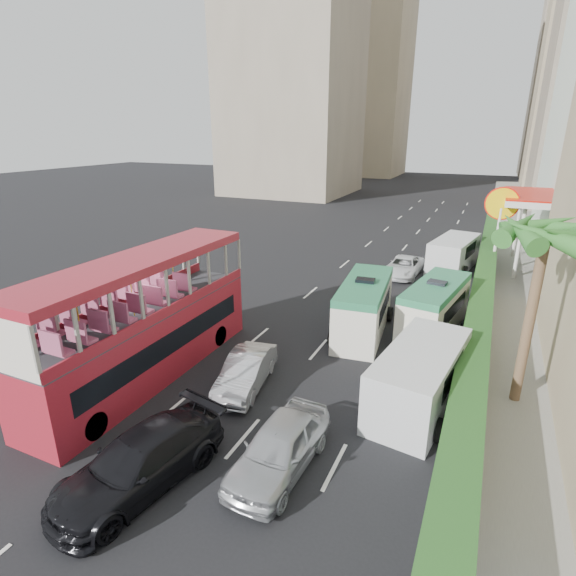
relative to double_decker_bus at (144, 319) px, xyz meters
The scene contains 18 objects.
ground_plane 6.51m from the double_decker_bus, ahead, with size 200.00×200.00×0.00m, color black.
double_decker_bus is the anchor object (origin of this frame).
car_silver_lane_a 4.90m from the double_decker_bus, 11.48° to the left, with size 1.43×4.11×1.35m, color #B1B3B8.
car_silver_lane_b 8.20m from the double_decker_bus, 20.57° to the right, with size 1.80×4.48×1.53m, color #B1B3B8.
car_black 6.84m from the double_decker_bus, 51.35° to the right, with size 2.18×5.36×1.56m, color black.
van_asset 19.52m from the double_decker_bus, 68.84° to the left, with size 2.11×4.57×1.27m, color silver.
minibus_near 10.44m from the double_decker_bus, 48.05° to the left, with size 2.02×6.05×2.68m, color silver.
minibus_far 13.73m from the double_decker_bus, 42.19° to the left, with size 1.93×5.79×2.57m, color silver.
panel_van_near 10.87m from the double_decker_bus, 12.74° to the left, with size 2.27×5.67×2.27m, color silver.
panel_van_far 23.33m from the double_decker_bus, 64.73° to the left, with size 2.29×5.73×2.29m, color silver.
sidewalk 29.26m from the double_decker_bus, 59.04° to the left, with size 6.00×120.00×0.18m, color #99968C.
kerb_wall 18.66m from the double_decker_bus, 48.93° to the left, with size 0.30×44.00×1.00m, color silver.
hedge 18.60m from the double_decker_bus, 48.93° to the left, with size 1.10×44.00×0.70m, color #2D6626.
palm_tree 14.39m from the double_decker_bus, 16.16° to the left, with size 0.36×0.36×6.40m, color brown.
shell_station 28.02m from the double_decker_bus, 55.18° to the left, with size 6.50×8.00×5.50m, color silver.
tower_far_b 107.94m from the double_decker_bus, 77.53° to the left, with size 14.00×14.00×40.00m, color gray.
tower_left_a 62.45m from the double_decker_bus, 108.12° to the left, with size 18.00×18.00×52.00m, color gray.
tower_left_b 93.68m from the double_decker_bus, 100.08° to the left, with size 16.00×16.00×46.00m, color tan.
Camera 1 is at (6.09, -12.63, 9.67)m, focal length 28.00 mm.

